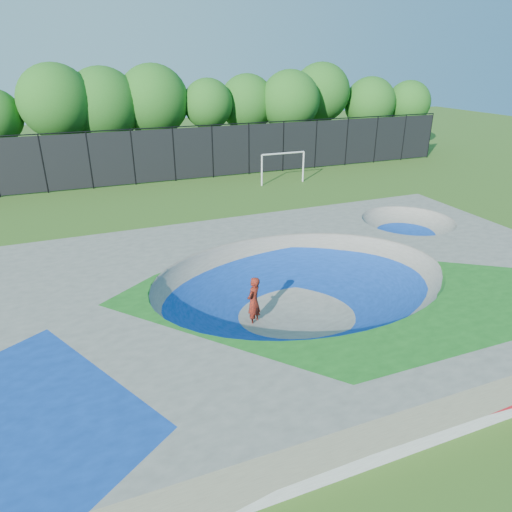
# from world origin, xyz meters

# --- Properties ---
(ground) EXTENTS (120.00, 120.00, 0.00)m
(ground) POSITION_xyz_m (0.00, 0.00, 0.00)
(ground) COLOR #305618
(ground) RESTS_ON ground
(skate_deck) EXTENTS (22.00, 14.00, 1.50)m
(skate_deck) POSITION_xyz_m (0.00, 0.00, 0.75)
(skate_deck) COLOR gray
(skate_deck) RESTS_ON ground
(skater) EXTENTS (0.79, 0.76, 1.83)m
(skater) POSITION_xyz_m (-1.98, -0.23, 0.92)
(skater) COLOR red
(skater) RESTS_ON ground
(skateboard) EXTENTS (0.70, 0.71, 0.05)m
(skateboard) POSITION_xyz_m (-1.98, -0.23, 0.03)
(skateboard) COLOR black
(skateboard) RESTS_ON ground
(soccer_goal) EXTENTS (3.49, 0.12, 2.31)m
(soccer_goal) POSITION_xyz_m (7.25, 17.24, 1.61)
(soccer_goal) COLOR silver
(soccer_goal) RESTS_ON ground
(fence) EXTENTS (48.09, 0.09, 4.04)m
(fence) POSITION_xyz_m (0.00, 21.00, 2.10)
(fence) COLOR black
(fence) RESTS_ON ground
(treeline) EXTENTS (52.41, 7.44, 8.40)m
(treeline) POSITION_xyz_m (2.10, 26.41, 5.09)
(treeline) COLOR #4F3E27
(treeline) RESTS_ON ground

